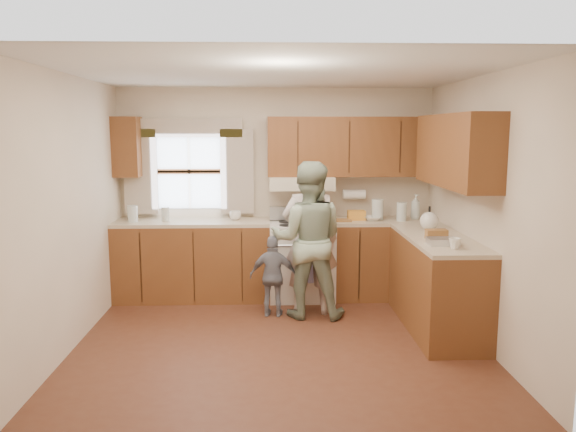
{
  "coord_description": "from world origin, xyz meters",
  "views": [
    {
      "loc": [
        -0.09,
        -5.11,
        2.0
      ],
      "look_at": [
        0.1,
        0.4,
        1.15
      ],
      "focal_mm": 35.0,
      "sensor_mm": 36.0,
      "label": 1
    }
  ],
  "objects_px": {
    "stove": "(302,259)",
    "woman_left": "(310,239)",
    "woman_right": "(308,240)",
    "child": "(274,276)"
  },
  "relations": [
    {
      "from": "stove",
      "to": "woman_left",
      "type": "relative_size",
      "value": 0.65
    },
    {
      "from": "stove",
      "to": "child",
      "type": "distance_m",
      "value": 0.76
    },
    {
      "from": "stove",
      "to": "woman_left",
      "type": "distance_m",
      "value": 0.69
    },
    {
      "from": "woman_right",
      "to": "woman_left",
      "type": "bearing_deg",
      "value": -100.13
    },
    {
      "from": "stove",
      "to": "woman_left",
      "type": "height_order",
      "value": "woman_left"
    },
    {
      "from": "stove",
      "to": "woman_right",
      "type": "height_order",
      "value": "woman_right"
    },
    {
      "from": "stove",
      "to": "child",
      "type": "bearing_deg",
      "value": -116.79
    },
    {
      "from": "woman_right",
      "to": "child",
      "type": "bearing_deg",
      "value": 5.88
    },
    {
      "from": "woman_left",
      "to": "stove",
      "type": "bearing_deg",
      "value": -79.16
    },
    {
      "from": "woman_left",
      "to": "woman_right",
      "type": "relative_size",
      "value": 0.99
    }
  ]
}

